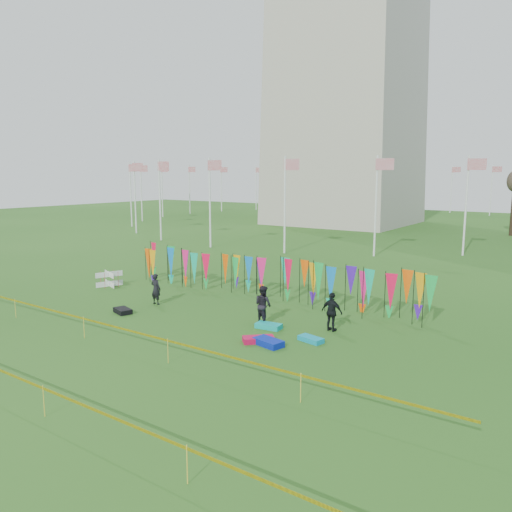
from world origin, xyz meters
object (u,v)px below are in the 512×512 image
Objects in this scene: person_right at (332,312)px; kite_bag_red at (258,339)px; kite_bag_turquoise at (269,326)px; person_mid at (263,305)px; kite_bag_black at (123,311)px; box_kite at (109,279)px; person_left at (156,289)px; kite_bag_blue at (268,342)px; kite_bag_teal at (311,339)px.

kite_bag_red is at bearing 64.05° from person_right.
kite_bag_turquoise is (-2.37, -1.23, -0.72)m from person_right.
person_mid reaches higher than kite_bag_black.
box_kite is 6.12m from kite_bag_black.
person_right reaches higher than person_left.
person_right is at bearing -150.30° from person_mid.
person_mid is at bearing 119.86° from kite_bag_red.
box_kite is 0.53× the size of person_mid.
person_right reaches higher than kite_bag_black.
box_kite is 0.91× the size of kite_bag_black.
kite_bag_blue is 0.54m from kite_bag_red.
kite_bag_blue is (1.75, -2.22, -0.74)m from person_mid.
box_kite is at bearing 9.54° from person_mid.
person_left is 7.81m from kite_bag_red.
person_mid is 1.74× the size of kite_bag_black.
kite_bag_turquoise is 0.93× the size of kite_bag_blue.
person_right is at bearing 68.57° from kite_bag_blue.
person_mid is 2.56m from kite_bag_red.
box_kite is 14.49m from person_right.
kite_bag_blue is 1.74m from kite_bag_teal.
person_right is at bearing -175.88° from person_left.
person_mid reaches higher than box_kite.
kite_bag_blue is at bearing -13.43° from box_kite.
kite_bag_turquoise is (0.57, -0.42, -0.75)m from person_mid.
box_kite is 14.55m from kite_bag_teal.
kite_bag_black reaches higher than kite_bag_red.
kite_bag_red is (7.56, -1.81, -0.68)m from person_left.
box_kite reaches higher than kite_bag_blue.
box_kite is 13.68m from kite_bag_blue.
person_right is (2.94, 0.81, -0.03)m from person_mid.
kite_bag_turquoise is at bearing 31.82° from person_right.
person_mid is at bearing 128.30° from kite_bag_blue.
kite_bag_black reaches higher than kite_bag_turquoise.
person_left reaches higher than kite_bag_teal.
person_left reaches higher than kite_bag_black.
person_right is 1.40× the size of kite_bag_blue.
box_kite is at bearing -16.55° from person_left.
person_left is at bearing 17.14° from person_mid.
box_kite is at bearing 172.68° from kite_bag_teal.
person_mid reaches higher than kite_bag_red.
kite_bag_black is at bearing -178.74° from kite_bag_blue.
person_right reaches higher than kite_bag_red.
person_mid is 3.11m from kite_bag_teal.
person_right is 3.32m from kite_bag_blue.
kite_bag_blue is at bearing 72.96° from person_right.
kite_bag_black is at bearing 34.69° from person_mid.
kite_bag_blue is at bearing 1.26° from kite_bag_black.
kite_bag_turquoise is at bearing 123.26° from kite_bag_blue.
kite_bag_blue reaches higher than kite_bag_turquoise.
kite_bag_blue is at bearing -9.76° from kite_bag_red.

